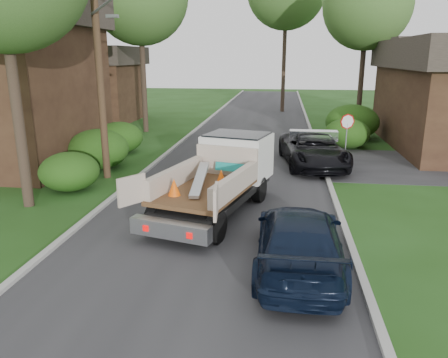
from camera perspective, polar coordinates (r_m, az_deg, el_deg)
ground at (r=13.86m, az=-1.54°, el=-6.08°), size 120.00×120.00×0.00m
road at (r=23.37m, az=2.37°, el=3.01°), size 8.00×90.00×0.02m
curb_left at (r=24.07m, az=-7.41°, el=3.40°), size 0.20×90.00×0.12m
curb_right at (r=23.35m, az=12.45°, el=2.77°), size 0.20×90.00×0.12m
stop_sign at (r=22.18m, az=15.76°, el=6.40°), size 0.71×0.32×2.48m
utility_pole at (r=19.23m, az=-16.07°, el=15.22°), size 2.42×1.25×10.00m
house_left_far at (r=38.10m, az=-16.86°, el=11.93°), size 7.56×7.56×6.00m
hedge_left_a at (r=18.28m, az=-19.54°, el=0.94°), size 2.34×2.34×1.53m
hedge_left_b at (r=21.45m, az=-16.12°, el=3.78°), size 2.86×2.86×1.87m
hedge_left_c at (r=24.75m, az=-13.55°, el=5.30°), size 2.60×2.60×1.70m
hedge_right_a at (r=26.32m, az=15.77°, el=5.75°), size 2.60×2.60×1.70m
hedge_right_b at (r=29.32m, az=16.39°, el=7.17°), size 3.38×3.38×2.21m
tree_right_far at (r=33.31m, az=18.21°, el=20.74°), size 6.00×6.00×11.50m
flatbed_truck at (r=15.28m, az=0.14°, el=1.19°), size 4.17×6.81×2.41m
black_pickup at (r=21.57m, az=11.57°, el=3.82°), size 3.48×6.17×1.63m
navy_suv at (r=11.12m, az=9.79°, el=-7.78°), size 2.15×5.23×1.51m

